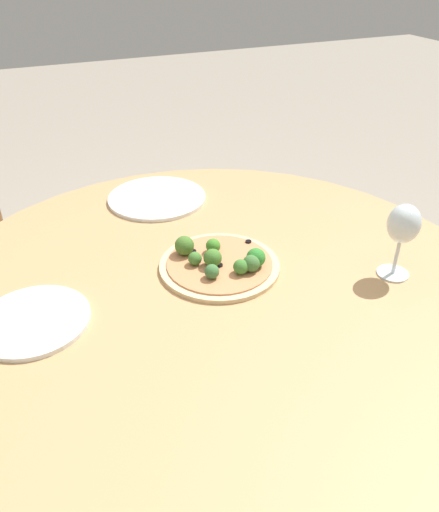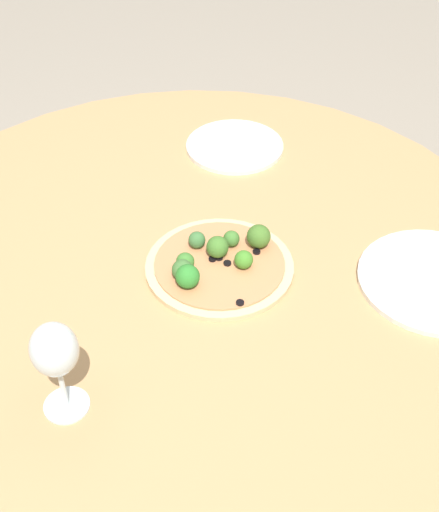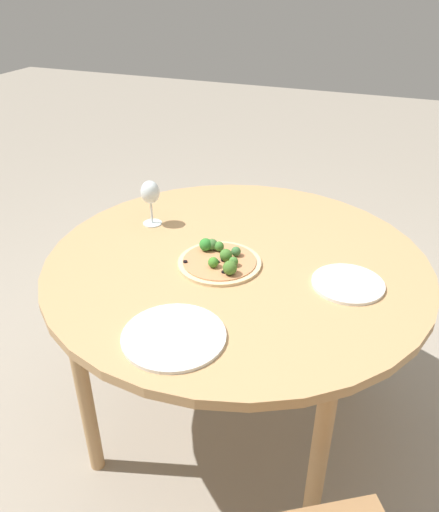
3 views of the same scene
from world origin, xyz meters
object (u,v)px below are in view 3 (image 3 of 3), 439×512
pizza (220,260)px  plate_far (174,336)px  plate_near (348,284)px  wine_glass (150,194)px

pizza → plate_far: (-0.02, 0.38, -0.01)m
plate_near → plate_far: (0.37, 0.41, -0.00)m
plate_near → plate_far: bearing=47.5°
pizza → plate_near: 0.40m
pizza → wine_glass: bearing=-27.2°
plate_near → wine_glass: bearing=-11.1°
plate_near → plate_far: same height
plate_far → plate_near: bearing=-132.5°
wine_glass → plate_near: bearing=168.9°
pizza → plate_near: (-0.40, -0.03, -0.01)m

